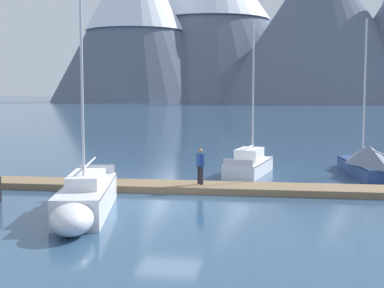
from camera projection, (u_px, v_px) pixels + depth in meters
name	position (u px, v px, depth m)	size (l,w,h in m)	color
ground_plane	(169.00, 207.00, 22.59)	(700.00, 700.00, 0.00)	#2D4C6B
mountain_west_summit	(135.00, 16.00, 220.47)	(67.12, 67.12, 62.71)	slate
mountain_central_massif	(212.00, 14.00, 239.66)	(93.84, 93.84, 69.58)	slate
mountain_shoulder_ridge	(321.00, 22.00, 203.05)	(75.95, 75.95, 56.51)	slate
dock	(185.00, 187.00, 26.51)	(23.56, 2.49, 0.30)	#846B4C
sailboat_second_berth	(85.00, 199.00, 20.94)	(3.02, 7.79, 8.13)	silver
sailboat_mid_dock_port	(250.00, 164.00, 31.69)	(2.67, 5.99, 8.54)	white
sailboat_mid_dock_starboard	(365.00, 161.00, 30.88)	(2.64, 8.05, 8.62)	navy
person_on_dock	(200.00, 164.00, 26.25)	(0.41, 0.48, 1.69)	#232328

